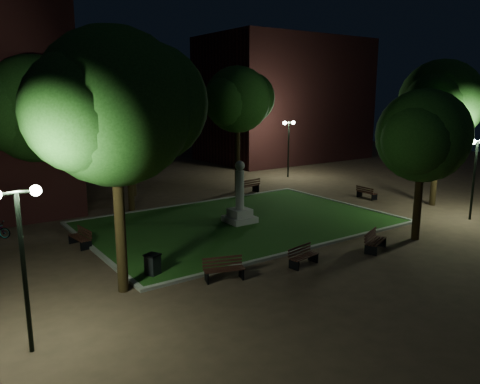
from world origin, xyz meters
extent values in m
plane|color=#483325|center=(0.00, 0.00, 0.00)|extent=(80.00, 80.00, 0.00)
cube|color=#1E4614|center=(0.00, 2.00, 0.04)|extent=(15.00, 10.00, 0.08)
cube|color=slate|center=(0.00, -3.10, 0.06)|extent=(15.40, 0.20, 0.12)
cube|color=slate|center=(0.00, 7.10, 0.06)|extent=(15.40, 0.20, 0.12)
cube|color=slate|center=(-7.60, 2.00, 0.06)|extent=(0.20, 10.00, 0.12)
cube|color=slate|center=(7.60, 2.00, 0.06)|extent=(0.20, 10.00, 0.12)
cube|color=gray|center=(0.00, 2.00, 0.23)|extent=(1.40, 1.40, 0.30)
cube|color=gray|center=(0.00, 2.00, 0.58)|extent=(1.00, 1.00, 0.40)
cylinder|color=gray|center=(0.00, 2.00, 1.78)|extent=(0.44, 0.44, 2.00)
sphere|color=gray|center=(0.00, 2.00, 3.03)|extent=(0.50, 0.50, 0.50)
cube|color=#471A1A|center=(18.00, 20.00, 6.00)|extent=(16.00, 10.00, 12.00)
cylinder|color=black|center=(-8.09, -2.69, 2.33)|extent=(0.36, 0.36, 4.67)
sphere|color=#24541A|center=(-8.09, -2.69, 6.18)|extent=(5.03, 5.03, 5.03)
sphere|color=#24541A|center=(-6.83, -2.49, 6.28)|extent=(4.02, 4.02, 4.02)
sphere|color=#24541A|center=(-9.10, -2.99, 6.08)|extent=(3.77, 3.77, 3.77)
cylinder|color=black|center=(-3.54, 7.81, 2.27)|extent=(0.36, 0.36, 4.54)
sphere|color=#24541A|center=(-3.54, 7.81, 6.05)|extent=(5.03, 5.03, 5.03)
sphere|color=#24541A|center=(-2.28, 8.01, 6.15)|extent=(4.02, 4.02, 4.02)
sphere|color=#24541A|center=(-4.55, 7.51, 5.95)|extent=(3.77, 3.77, 3.77)
cylinder|color=black|center=(4.49, 8.74, 2.45)|extent=(0.36, 0.36, 4.89)
sphere|color=#24541A|center=(4.49, 8.74, 6.21)|extent=(4.40, 4.40, 4.40)
sphere|color=#24541A|center=(5.58, 8.94, 6.31)|extent=(3.52, 3.52, 3.52)
sphere|color=#24541A|center=(3.61, 8.44, 6.11)|extent=(3.30, 3.30, 3.30)
cylinder|color=black|center=(11.89, -1.28, 2.35)|extent=(0.36, 0.36, 4.70)
sphere|color=#24541A|center=(11.89, -1.28, 6.14)|extent=(4.81, 4.81, 4.81)
sphere|color=#24541A|center=(13.09, -1.08, 6.24)|extent=(3.85, 3.85, 3.85)
sphere|color=#24541A|center=(10.93, -1.58, 6.04)|extent=(3.61, 3.61, 3.61)
cylinder|color=black|center=(5.12, -4.84, 1.77)|extent=(0.36, 0.36, 3.54)
sphere|color=#24541A|center=(5.12, -4.84, 4.78)|extent=(4.13, 4.13, 4.13)
sphere|color=#24541A|center=(6.15, -4.64, 4.88)|extent=(3.30, 3.30, 3.30)
sphere|color=#24541A|center=(4.29, -5.14, 4.68)|extent=(3.10, 3.10, 3.10)
cylinder|color=black|center=(-8.16, 8.30, 2.11)|extent=(0.36, 0.36, 4.22)
sphere|color=#24541A|center=(-8.16, 8.30, 5.84)|extent=(5.39, 5.39, 5.39)
sphere|color=#24541A|center=(-6.81, 8.50, 5.94)|extent=(4.31, 4.31, 4.31)
sphere|color=#24541A|center=(-9.23, 8.00, 5.74)|extent=(4.04, 4.04, 4.04)
cylinder|color=black|center=(-1.87, 11.59, 2.49)|extent=(0.36, 0.36, 4.99)
sphere|color=#24541A|center=(-1.87, 11.59, 6.17)|extent=(3.94, 3.94, 3.94)
sphere|color=#24541A|center=(-0.89, 11.79, 6.27)|extent=(3.15, 3.15, 3.15)
sphere|color=#24541A|center=(-2.66, 11.29, 6.07)|extent=(2.95, 2.95, 2.95)
cylinder|color=black|center=(-11.48, -4.99, 2.12)|extent=(0.12, 0.12, 4.24)
cylinder|color=black|center=(-11.48, -4.99, 4.24)|extent=(0.90, 0.08, 0.08)
sphere|color=#D8FFD8|center=(-11.03, -4.99, 4.24)|extent=(0.28, 0.28, 0.28)
cylinder|color=black|center=(10.55, -4.39, 2.09)|extent=(0.12, 0.12, 4.18)
cylinder|color=black|center=(10.55, -4.39, 4.18)|extent=(0.90, 0.08, 0.08)
sphere|color=#D8FFD8|center=(10.10, -4.39, 4.18)|extent=(0.28, 0.28, 0.28)
cylinder|color=black|center=(11.06, 11.11, 2.17)|extent=(0.12, 0.12, 4.34)
cylinder|color=black|center=(11.06, 11.11, 4.34)|extent=(0.90, 0.08, 0.08)
sphere|color=#D8FFD8|center=(10.61, 11.11, 4.34)|extent=(0.28, 0.28, 0.28)
sphere|color=#D8FFD8|center=(11.51, 11.11, 4.34)|extent=(0.28, 0.28, 0.28)
cube|color=black|center=(-2.01, -4.52, 0.19)|extent=(0.13, 0.48, 0.38)
cube|color=black|center=(-0.82, -4.31, 0.19)|extent=(0.13, 0.48, 0.38)
cube|color=#381B13|center=(-1.38, -4.60, 0.39)|extent=(1.38, 0.31, 0.03)
cube|color=#381B13|center=(-1.40, -4.48, 0.39)|extent=(1.38, 0.31, 0.03)
cube|color=#381B13|center=(-1.42, -4.36, 0.39)|extent=(1.38, 0.31, 0.03)
cube|color=#381B13|center=(-1.44, -4.24, 0.39)|extent=(1.38, 0.31, 0.03)
cube|color=#381B13|center=(-1.45, -4.19, 0.48)|extent=(1.37, 0.28, 0.08)
cube|color=#381B13|center=(-1.45, -4.19, 0.60)|extent=(1.37, 0.28, 0.08)
cube|color=#381B13|center=(-1.45, -4.19, 0.72)|extent=(1.37, 0.28, 0.08)
cube|color=black|center=(1.72, -5.09, 0.21)|extent=(0.25, 0.51, 0.42)
cube|color=black|center=(2.96, -4.57, 0.21)|extent=(0.25, 0.51, 0.42)
cube|color=#381B13|center=(2.42, -5.02, 0.43)|extent=(1.44, 0.67, 0.04)
cube|color=#381B13|center=(2.37, -4.90, 0.43)|extent=(1.44, 0.67, 0.04)
cube|color=#381B13|center=(2.32, -4.78, 0.43)|extent=(1.44, 0.67, 0.04)
cube|color=#381B13|center=(2.27, -4.66, 0.43)|extent=(1.44, 0.67, 0.04)
cube|color=#381B13|center=(2.24, -4.60, 0.52)|extent=(1.43, 0.64, 0.09)
cube|color=#381B13|center=(2.24, -4.60, 0.66)|extent=(1.43, 0.64, 0.09)
cube|color=#381B13|center=(2.24, -4.60, 0.79)|extent=(1.43, 0.64, 0.09)
cube|color=black|center=(-5.37, -3.65, 0.20)|extent=(0.21, 0.50, 0.41)
cube|color=black|center=(-4.14, -4.05, 0.20)|extent=(0.21, 0.50, 0.41)
cube|color=#381B13|center=(-4.82, -4.05, 0.42)|extent=(1.43, 0.54, 0.04)
cube|color=#381B13|center=(-4.78, -3.92, 0.42)|extent=(1.43, 0.54, 0.04)
cube|color=#381B13|center=(-4.74, -3.80, 0.42)|extent=(1.43, 0.54, 0.04)
cube|color=#381B13|center=(-4.70, -3.68, 0.42)|extent=(1.43, 0.54, 0.04)
cube|color=#381B13|center=(-4.68, -3.62, 0.51)|extent=(1.42, 0.51, 0.09)
cube|color=#381B13|center=(-4.68, -3.62, 0.64)|extent=(1.42, 0.51, 0.09)
cube|color=#381B13|center=(-4.68, -3.62, 0.77)|extent=(1.42, 0.51, 0.09)
cube|color=black|center=(-7.98, 3.58, 0.20)|extent=(0.50, 0.11, 0.40)
cube|color=black|center=(-7.83, 2.32, 0.20)|extent=(0.50, 0.11, 0.40)
cube|color=#381B13|center=(-8.11, 2.93, 0.41)|extent=(0.25, 1.45, 0.04)
cube|color=#381B13|center=(-7.98, 2.94, 0.41)|extent=(0.25, 1.45, 0.04)
cube|color=#381B13|center=(-7.85, 2.96, 0.41)|extent=(0.25, 1.45, 0.04)
cube|color=#381B13|center=(-7.73, 2.97, 0.41)|extent=(0.25, 1.45, 0.04)
cube|color=#381B13|center=(-7.67, 2.98, 0.50)|extent=(0.22, 1.45, 0.09)
cube|color=#381B13|center=(-7.67, 2.98, 0.63)|extent=(0.22, 1.45, 0.09)
cube|color=#381B13|center=(-7.67, 2.98, 0.75)|extent=(0.22, 1.45, 0.09)
cube|color=black|center=(10.02, 1.55, 0.19)|extent=(0.49, 0.07, 0.39)
cube|color=black|center=(10.06, 2.79, 0.19)|extent=(0.49, 0.07, 0.39)
cube|color=#381B13|center=(10.23, 2.16, 0.40)|extent=(0.11, 1.42, 0.04)
cube|color=#381B13|center=(10.11, 2.17, 0.40)|extent=(0.11, 1.42, 0.04)
cube|color=#381B13|center=(9.99, 2.17, 0.40)|extent=(0.11, 1.42, 0.04)
cube|color=#381B13|center=(9.86, 2.17, 0.40)|extent=(0.11, 1.42, 0.04)
cube|color=#381B13|center=(9.81, 2.17, 0.49)|extent=(0.09, 1.41, 0.09)
cube|color=#381B13|center=(9.81, 2.17, 0.61)|extent=(0.09, 1.41, 0.09)
cube|color=#381B13|center=(9.81, 2.17, 0.73)|extent=(0.09, 1.41, 0.09)
cube|color=black|center=(5.46, 7.95, 0.25)|extent=(0.15, 0.62, 0.49)
cube|color=black|center=(3.91, 7.74, 0.25)|extent=(0.15, 0.62, 0.49)
cube|color=#381B13|center=(4.65, 8.09, 0.50)|extent=(1.79, 0.34, 0.04)
cube|color=#381B13|center=(4.67, 7.93, 0.50)|extent=(1.79, 0.34, 0.04)
cube|color=#381B13|center=(4.69, 7.78, 0.50)|extent=(1.79, 0.34, 0.04)
cube|color=#381B13|center=(4.71, 7.62, 0.50)|extent=(1.79, 0.34, 0.04)
cube|color=#381B13|center=(4.72, 7.55, 0.61)|extent=(1.78, 0.30, 0.11)
cube|color=#381B13|center=(4.72, 7.55, 0.77)|extent=(1.78, 0.30, 0.11)
cube|color=#381B13|center=(4.72, 7.55, 0.93)|extent=(1.78, 0.30, 0.11)
cube|color=black|center=(-6.72, -2.05, 0.40)|extent=(0.59, 0.59, 0.80)
cube|color=black|center=(-6.72, -2.05, 0.82)|extent=(0.66, 0.66, 0.05)
camera|label=1|loc=(-13.35, -17.20, 6.60)|focal=35.00mm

